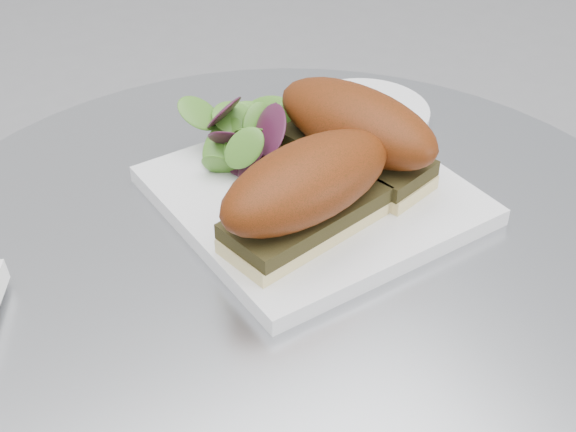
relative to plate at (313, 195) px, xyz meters
name	(u,v)px	position (x,y,z in m)	size (l,w,h in m)	color
plate	(313,195)	(0.00, 0.00, 0.00)	(0.24, 0.24, 0.02)	silver
sandwich_left	(307,190)	(-0.04, -0.05, 0.05)	(0.18, 0.11, 0.08)	#D4C184
sandwich_right	(356,131)	(0.05, 0.00, 0.05)	(0.12, 0.18, 0.08)	#D4C184
salad	(256,132)	(-0.02, 0.07, 0.03)	(0.12, 0.12, 0.05)	#4D882C
saucer	(364,114)	(0.13, 0.10, 0.00)	(0.14, 0.14, 0.01)	silver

